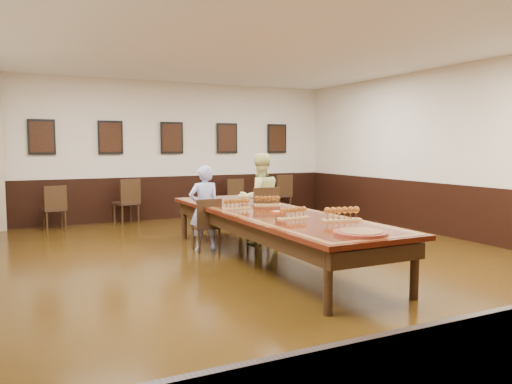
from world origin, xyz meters
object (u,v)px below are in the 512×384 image
spare_chair_d (280,194)px  person_man (204,208)px  conference_table (271,221)px  chair_man (206,225)px  spare_chair_a (54,208)px  spare_chair_b (126,201)px  carved_platter (360,233)px  spare_chair_c (232,197)px  chair_woman (262,216)px  person_woman (260,199)px

spare_chair_d → person_man: person_man is taller
person_man → conference_table: person_man is taller
spare_chair_d → chair_man: bearing=43.3°
spare_chair_d → spare_chair_a: bearing=-1.6°
spare_chair_b → carved_platter: size_ratio=1.35×
spare_chair_a → spare_chair_c: size_ratio=0.99×
chair_woman → person_woman: size_ratio=0.64×
spare_chair_b → spare_chair_d: (3.87, -0.01, -0.01)m
spare_chair_a → person_woman: bearing=127.6°
spare_chair_c → person_woman: (-0.92, -3.34, 0.33)m
carved_platter → spare_chair_d: bearing=67.8°
spare_chair_b → carved_platter: bearing=84.8°
carved_platter → spare_chair_a: bearing=111.7°
person_man → carved_platter: size_ratio=1.89×
person_woman → spare_chair_b: bearing=-58.3°
spare_chair_a → carved_platter: bearing=104.3°
spare_chair_d → chair_woman: bearing=53.4°
chair_man → spare_chair_a: (-2.05, 3.34, 0.02)m
spare_chair_c → person_woman: size_ratio=0.58×
person_man → chair_man: bearing=90.0°
spare_chair_b → conference_table: spare_chair_b is taller
spare_chair_b → spare_chair_d: spare_chair_b is taller
spare_chair_c → person_man: size_ratio=0.66×
spare_chair_d → carved_platter: 7.27m
spare_chair_a → spare_chair_d: size_ratio=0.93×
carved_platter → conference_table: bearing=89.2°
chair_man → spare_chair_c: spare_chair_c is taller
chair_woman → spare_chair_a: (-3.12, 3.24, -0.05)m
spare_chair_b → person_woman: (1.64, -3.29, 0.30)m
person_man → conference_table: (0.59, -1.21, -0.09)m
spare_chair_b → person_woman: 3.69m
chair_man → person_woman: 1.16m
carved_platter → person_man: bearing=99.6°
spare_chair_b → spare_chair_a: bearing=-8.8°
spare_chair_d → person_woman: bearing=52.7°
person_man → person_woman: 1.09m
spare_chair_b → conference_table: size_ratio=0.20×
chair_woman → spare_chair_d: chair_woman is taller
chair_woman → person_man: (-1.07, -0.00, 0.19)m
spare_chair_b → chair_man: bearing=84.4°
spare_chair_d → spare_chair_c: bearing=-5.8°
spare_chair_a → conference_table: bearing=113.3°
spare_chair_c → chair_woman: bearing=73.8°
person_woman → spare_chair_a: bearing=-39.8°
spare_chair_c → carved_platter: (-1.44, -6.79, 0.31)m
person_woman → chair_man: bearing=15.8°
chair_man → carved_platter: bearing=103.3°
chair_man → conference_table: 1.28m
chair_man → person_man: 0.28m
spare_chair_a → carved_platter: size_ratio=1.24×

